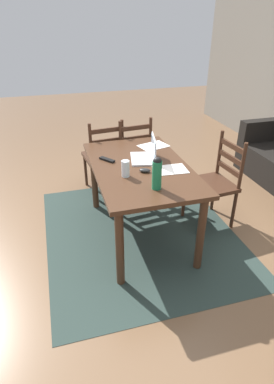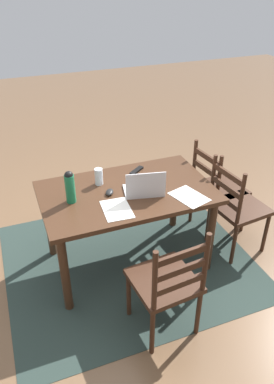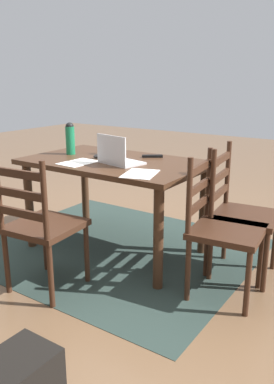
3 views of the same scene
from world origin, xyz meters
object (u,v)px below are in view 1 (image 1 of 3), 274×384
Objects in this scene: chair_left_far at (131,154)px; tv_remote at (107,160)px; dining_table at (140,176)px; laptop at (147,154)px; computer_mouse at (145,170)px; chair_far_head at (214,183)px; chair_left_near at (104,157)px; drinking_glass at (126,169)px; water_bottle at (157,173)px.

chair_left_far reaches higher than tv_remote.
tv_remote is at bearing -124.94° from dining_table.
computer_mouse is at bearing -21.16° from laptop.
laptop is (-0.11, -0.70, 0.36)m from chair_far_head.
chair_left_near is at bearing -142.75° from computer_mouse.
drinking_glass is at bearing -79.21° from chair_far_head.
laptop reaches higher than computer_mouse.
chair_left_far is 1.21m from computer_mouse.
laptop is 2.11× the size of tv_remote.
laptop is 0.59m from water_bottle.
dining_table is 0.19m from computer_mouse.
tv_remote is (-0.38, -0.09, -0.06)m from drinking_glass.
chair_left_near is 3.50× the size of water_bottle.
chair_left_far is 9.50× the size of computer_mouse.
chair_left_near is 1.25m from drinking_glass.
dining_table is 9.90× the size of drinking_glass.
chair_left_near reaches higher than computer_mouse.
laptop is at bearing 17.14° from chair_left_near.
chair_far_head reaches higher than dining_table.
chair_left_near is (-1.00, -0.17, -0.20)m from dining_table.
laptop is at bearing 137.01° from dining_table.
drinking_glass is (0.30, -0.29, 0.01)m from laptop.
computer_mouse is at bearing 1.44° from dining_table.
chair_far_head is at bearing 44.21° from chair_left_near.
chair_far_head is 3.50× the size of water_bottle.
chair_far_head is at bearing 100.79° from drinking_glass.
computer_mouse is 0.59× the size of tv_remote.
chair_left_far is 1.30m from drinking_glass.
dining_table is 8.40× the size of tv_remote.
chair_far_head is 1.14m from tv_remote.
chair_far_head is 1.18m from chair_left_far.
drinking_glass is (1.19, -0.02, 0.38)m from chair_left_near.
tv_remote is (0.81, -0.45, 0.32)m from chair_left_far.
chair_left_near is (-0.00, -0.35, 0.00)m from chair_left_far.
tv_remote is (-0.34, -0.28, -0.01)m from computer_mouse.
laptop reaches higher than chair_left_near.
tv_remote is at bearing -112.18° from computer_mouse.
dining_table is 0.23m from laptop.
chair_far_head is at bearing 120.30° from water_bottle.
laptop is 3.59× the size of computer_mouse.
chair_left_far reaches higher than drinking_glass.
chair_left_near reaches higher than tv_remote.
drinking_glass is 0.85× the size of tv_remote.
dining_table is 0.35m from tv_remote.
chair_left_far is 5.59× the size of tv_remote.
chair_left_near reaches higher than dining_table.
tv_remote is at bearing -166.69° from drinking_glass.
dining_table is at bearing 135.04° from drinking_glass.
chair_far_head is 1.39m from chair_left_near.
chair_left_near is at bearing -170.47° from dining_table.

